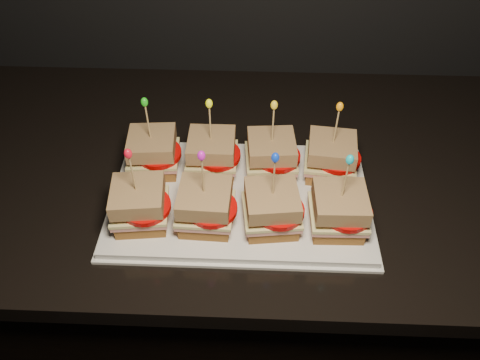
{
  "coord_description": "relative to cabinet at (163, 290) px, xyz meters",
  "views": [
    {
      "loc": [
        0.7,
        0.99,
        1.55
      ],
      "look_at": [
        0.68,
        1.56,
        0.98
      ],
      "focal_mm": 35.0,
      "sensor_mm": 36.0,
      "label": 1
    }
  ],
  "objects": [
    {
      "name": "sandwich_6_pick",
      "position": [
        0.27,
        -0.17,
        0.6
      ],
      "size": [
        0.0,
        0.0,
        0.09
      ],
      "primitive_type": "cylinder",
      "color": "tan",
      "rests_on": "sandwich_6_bread_top"
    },
    {
      "name": "sandwich_1_frill",
      "position": [
        0.16,
        -0.04,
        0.65
      ],
      "size": [
        0.01,
        0.01,
        0.02
      ],
      "primitive_type": "ellipsoid",
      "color": "#F3FE14",
      "rests_on": "sandwich_1_pick"
    },
    {
      "name": "sandwich_5_bread_top",
      "position": [
        0.16,
        -0.17,
        0.56
      ],
      "size": [
        0.09,
        0.09,
        0.03
      ],
      "primitive_type": "cube",
      "rotation": [
        0.0,
        0.0,
        -0.04
      ],
      "color": "#673410",
      "rests_on": "sandwich_5_tomato"
    },
    {
      "name": "sandwich_2_pick",
      "position": [
        0.27,
        -0.04,
        0.6
      ],
      "size": [
        0.0,
        0.0,
        0.09
      ],
      "primitive_type": "cylinder",
      "color": "tan",
      "rests_on": "sandwich_2_bread_top"
    },
    {
      "name": "sandwich_7_bread_top",
      "position": [
        0.38,
        -0.17,
        0.56
      ],
      "size": [
        0.08,
        0.08,
        0.03
      ],
      "primitive_type": "cube",
      "rotation": [
        0.0,
        0.0,
        0.02
      ],
      "color": "#673410",
      "rests_on": "sandwich_7_tomato"
    },
    {
      "name": "sandwich_7_frill",
      "position": [
        0.38,
        -0.17,
        0.65
      ],
      "size": [
        0.01,
        0.01,
        0.02
      ],
      "primitive_type": "ellipsoid",
      "color": "#0EAAB2",
      "rests_on": "sandwich_7_pick"
    },
    {
      "name": "sandwich_1_ham",
      "position": [
        0.16,
        -0.04,
        0.53
      ],
      "size": [
        0.09,
        0.09,
        0.01
      ],
      "primitive_type": "cube",
      "rotation": [
        0.0,
        0.0,
        0.0
      ],
      "color": "#CB756D",
      "rests_on": "sandwich_1_bread_bot"
    },
    {
      "name": "sandwich_1_bread_top",
      "position": [
        0.16,
        -0.04,
        0.56
      ],
      "size": [
        0.08,
        0.08,
        0.03
      ],
      "primitive_type": "cube",
      "rotation": [
        0.0,
        0.0,
        0.0
      ],
      "color": "#673410",
      "rests_on": "sandwich_1_tomato"
    },
    {
      "name": "sandwich_0_pick",
      "position": [
        0.05,
        -0.04,
        0.6
      ],
      "size": [
        0.0,
        0.0,
        0.09
      ],
      "primitive_type": "cylinder",
      "color": "tan",
      "rests_on": "sandwich_0_bread_top"
    },
    {
      "name": "sandwich_2_cheese",
      "position": [
        0.27,
        -0.04,
        0.53
      ],
      "size": [
        0.1,
        0.09,
        0.01
      ],
      "primitive_type": "cube",
      "rotation": [
        0.0,
        0.0,
        0.08
      ],
      "color": "#E6DC89",
      "rests_on": "sandwich_2_ham"
    },
    {
      "name": "sandwich_3_bread_bot",
      "position": [
        0.38,
        -0.04,
        0.51
      ],
      "size": [
        0.09,
        0.09,
        0.02
      ],
      "primitive_type": "cube",
      "rotation": [
        0.0,
        0.0,
        -0.11
      ],
      "color": "brown",
      "rests_on": "platter"
    },
    {
      "name": "sandwich_0_cheese",
      "position": [
        0.05,
        -0.04,
        0.53
      ],
      "size": [
        0.1,
        0.09,
        0.01
      ],
      "primitive_type": "cube",
      "rotation": [
        0.0,
        0.0,
        0.08
      ],
      "color": "#E6DC89",
      "rests_on": "sandwich_0_ham"
    },
    {
      "name": "sandwich_5_ham",
      "position": [
        0.16,
        -0.17,
        0.53
      ],
      "size": [
        0.09,
        0.09,
        0.01
      ],
      "primitive_type": "cube",
      "rotation": [
        0.0,
        0.0,
        -0.04
      ],
      "color": "#CB756D",
      "rests_on": "sandwich_5_bread_bot"
    },
    {
      "name": "sandwich_6_bread_top",
      "position": [
        0.27,
        -0.17,
        0.56
      ],
      "size": [
        0.09,
        0.09,
        0.03
      ],
      "primitive_type": "cube",
      "rotation": [
        0.0,
        0.0,
        0.12
      ],
      "color": "#673410",
      "rests_on": "sandwich_6_tomato"
    },
    {
      "name": "sandwich_5_pick",
      "position": [
        0.16,
        -0.17,
        0.6
      ],
      "size": [
        0.0,
        0.0,
        0.09
      ],
      "primitive_type": "cylinder",
      "color": "tan",
      "rests_on": "sandwich_5_bread_top"
    },
    {
      "name": "sandwich_6_frill",
      "position": [
        0.27,
        -0.17,
        0.65
      ],
      "size": [
        0.01,
        0.01,
        0.02
      ],
      "primitive_type": "ellipsoid",
      "color": "#0D38D1",
      "rests_on": "sandwich_6_pick"
    },
    {
      "name": "sandwich_1_bread_bot",
      "position": [
        0.16,
        -0.04,
        0.51
      ],
      "size": [
        0.08,
        0.08,
        0.02
      ],
      "primitive_type": "cube",
      "rotation": [
        0.0,
        0.0,
        0.0
      ],
      "color": "brown",
      "rests_on": "platter"
    },
    {
      "name": "sandwich_1_tomato",
      "position": [
        0.17,
        -0.05,
        0.54
      ],
      "size": [
        0.08,
        0.08,
        0.01
      ],
      "primitive_type": "cylinder",
      "color": "#C20705",
      "rests_on": "sandwich_1_cheese"
    },
    {
      "name": "sandwich_7_bread_bot",
      "position": [
        0.38,
        -0.17,
        0.51
      ],
      "size": [
        0.08,
        0.08,
        0.02
      ],
      "primitive_type": "cube",
      "rotation": [
        0.0,
        0.0,
        0.02
      ],
      "color": "brown",
      "rests_on": "platter"
    },
    {
      "name": "sandwich_7_cheese",
      "position": [
        0.38,
        -0.17,
        0.53
      ],
      "size": [
        0.09,
        0.09,
        0.01
      ],
      "primitive_type": "cube",
      "rotation": [
        0.0,
        0.0,
        0.02
      ],
      "color": "#E6DC89",
      "rests_on": "sandwich_7_ham"
    },
    {
      "name": "sandwich_2_bread_top",
      "position": [
        0.27,
        -0.04,
        0.56
      ],
      "size": [
        0.09,
        0.09,
        0.03
      ],
      "primitive_type": "cube",
      "rotation": [
        0.0,
        0.0,
        0.08
      ],
      "color": "#673410",
      "rests_on": "sandwich_2_tomato"
    },
    {
      "name": "sandwich_4_bread_bot",
      "position": [
        0.05,
        -0.17,
        0.51
      ],
      "size": [
        0.09,
        0.09,
        0.02
      ],
      "primitive_type": "cube",
      "rotation": [
        0.0,
        0.0,
        0.11
      ],
      "color": "brown",
      "rests_on": "platter"
    },
    {
      "name": "sandwich_3_frill",
      "position": [
        0.38,
        -0.04,
        0.65
      ],
      "size": [
        0.01,
        0.01,
        0.02
      ],
      "primitive_type": "ellipsoid",
      "color": "orange",
      "rests_on": "sandwich_3_pick"
    },
    {
      "name": "sandwich_2_frill",
      "position": [
        0.27,
        -0.04,
        0.65
      ],
      "size": [
        0.01,
        0.01,
        0.02
      ],
      "primitive_type": "ellipsoid",
      "color": "yellow",
      "rests_on": "sandwich_2_pick"
    },
    {
      "name": "sandwich_2_bread_bot",
      "position": [
        0.27,
        -0.04,
        0.51
      ],
      "size": [
        0.09,
        0.09,
        0.02
      ],
      "primitive_type": "cube",
      "rotation": [
        0.0,
        0.0,
        0.08
      ],
      "color": "brown",
      "rests_on": "platter"
    },
    {
      "name": "sandwich_3_cheese",
      "position": [
        0.38,
        -0.04,
        0.53
      ],
      "size": [
        0.1,
        0.1,
        0.01
      ],
      "primitive_type": "cube",
      "rotation": [
        0.0,
        0.0,
        -0.11
      ],
      "color": "#E6DC89",
      "rests_on": "sandwich_3_ham"
    },
    {
      "name": "sandwich_6_bread_bot",
      "position": [
        0.27,
        -0.17,
        0.51
      ],
      "size": [
        0.09,
        0.09,
        0.02
      ],
      "primitive_type": "cube",
      "rotation": [
        0.0,
        0.0,
        0.12
      ],
      "color": "brown",
      "rests_on": "platter"
    },
    {
      "name": "sandwich_6_cheese",
      "position": [
        0.27,
        -0.17,
        0.53
      ],
      "size": [
        0.1,
        0.1,
        0.01
      ],
      "primitive_type": "cube",
      "rotation": [
        0.0,
        0.0,
        0.12
      ],
      "color": "#E6DC89",
      "rests_on": "sandwich_6_ham"
    },
    {
      "name": "sandwich_3_bread_top",
      "position": [
        0.38,
        -0.04,
        0.56
      ],
      "size": [
        0.09,
        0.09,
        0.03
      ],
      "primitive_type": "cube",
      "rotation": [
        0.0,
        0.0,
        -0.11
      ],
      "color": "#673410",
      "rests_on": "sandwich_3_tomato"
    },
    {
      "name": "sandwich_6_ham",
      "position": [
        0.27,
        -0.17,
        0.53
      ],
      "size": [
        0.1,
        0.1,
        0.01
      ],
      "primitive_type": "cube",
      "rotation": [
        0.0,
        0.0,
        0.12
      ],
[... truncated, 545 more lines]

